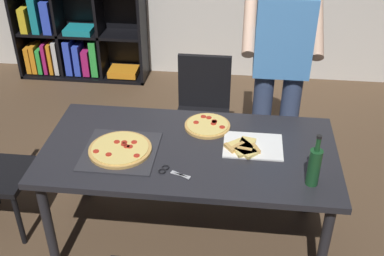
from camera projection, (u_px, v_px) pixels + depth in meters
name	position (u px, v px, depth m)	size (l,w,h in m)	color
ground_plane	(190.00, 236.00, 3.30)	(12.00, 12.00, 0.00)	brown
dining_table	(189.00, 158.00, 2.93)	(1.79, 0.89, 0.75)	#232328
chair_far_side	(203.00, 106.00, 3.80)	(0.42, 0.42, 0.90)	black
person_serving_pizza	(280.00, 65.00, 3.30)	(0.55, 0.54, 1.75)	#38476B
pepperoni_pizza_on_tray	(120.00, 150.00, 2.85)	(0.44, 0.44, 0.04)	#2D2D33
pizza_slices_on_towel	(248.00, 147.00, 2.89)	(0.36, 0.30, 0.03)	white
wine_bottle	(314.00, 166.00, 2.55)	(0.07, 0.07, 0.32)	#194723
kitchen_scissors	(170.00, 171.00, 2.69)	(0.20, 0.12, 0.01)	silver
second_pizza_plain	(207.00, 125.00, 3.09)	(0.30, 0.30, 0.03)	tan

